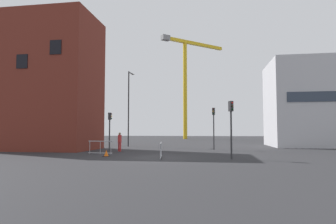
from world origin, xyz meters
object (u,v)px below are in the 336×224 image
construction_crane (186,73)px  streetlamp_tall (129,103)px  pedestrian_walking (120,140)px  traffic_cone_on_verge (106,153)px  traffic_light_near (231,120)px  traffic_light_island (110,125)px  traffic_light_corner (214,122)px

construction_crane → streetlamp_tall: bearing=-97.5°
pedestrian_walking → traffic_cone_on_verge: (0.66, -5.07, -0.79)m
construction_crane → traffic_cone_on_verge: size_ratio=47.90×
traffic_light_near → traffic_cone_on_verge: 9.39m
traffic_light_island → construction_crane: bearing=84.0°
traffic_light_island → traffic_cone_on_verge: 6.95m
construction_crane → pedestrian_walking: bearing=-93.8°
construction_crane → streetlamp_tall: construction_crane is taller
construction_crane → traffic_light_corner: bearing=-80.5°
construction_crane → pedestrian_walking: size_ratio=13.19×
construction_crane → traffic_light_island: construction_crane is taller
traffic_cone_on_verge → pedestrian_walking: bearing=97.4°
traffic_light_corner → pedestrian_walking: size_ratio=2.43×
traffic_light_island → traffic_cone_on_verge: traffic_light_island is taller
pedestrian_walking → traffic_light_near: bearing=-30.4°
streetlamp_tall → traffic_light_corner: size_ratio=2.16×
traffic_light_near → pedestrian_walking: bearing=149.6°
pedestrian_walking → traffic_light_island: bearing=140.3°
traffic_light_corner → pedestrian_walking: 9.59m
streetlamp_tall → traffic_light_near: 17.97m
traffic_light_island → traffic_light_corner: bearing=15.2°
construction_crane → traffic_cone_on_verge: bearing=-92.5°
traffic_light_corner → traffic_light_near: bearing=-83.2°
streetlamp_tall → traffic_light_island: 7.42m
traffic_cone_on_verge → traffic_light_near: bearing=-3.9°
traffic_light_near → traffic_light_island: (-11.12, 6.86, -0.16)m
traffic_light_near → pedestrian_walking: size_ratio=2.26×
streetlamp_tall → traffic_cone_on_verge: streetlamp_tall is taller
traffic_cone_on_verge → streetlamp_tall: bearing=99.5°
traffic_light_island → pedestrian_walking: 2.34m
streetlamp_tall → traffic_light_island: (0.13, -6.91, -2.71)m
construction_crane → pedestrian_walking: 42.16m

